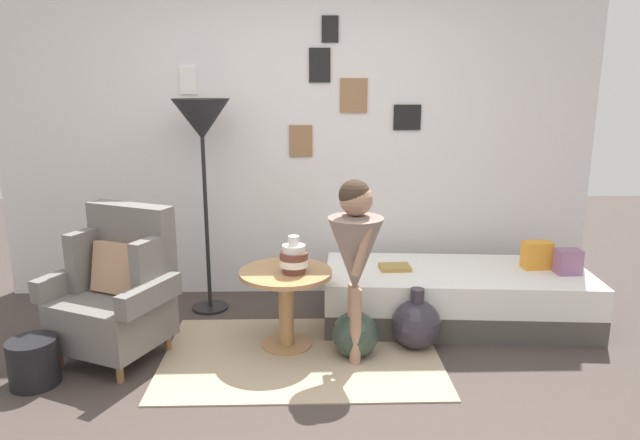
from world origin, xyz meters
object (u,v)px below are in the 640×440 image
at_px(daybed, 455,296).
at_px(magazine_basket, 34,362).
at_px(vase_striped, 294,258).
at_px(book_on_daybed, 395,267).
at_px(side_table, 286,292).
at_px(demijohn_near, 355,334).
at_px(person_child, 355,247).
at_px(demijohn_far, 416,324).
at_px(armchair, 118,291).
at_px(floor_lamp, 202,127).

height_order(daybed, magazine_basket, daybed).
bearing_deg(vase_striped, book_on_daybed, 31.53).
relative_size(side_table, demijohn_near, 1.58).
distance_m(daybed, vase_striped, 1.32).
height_order(person_child, demijohn_far, person_child).
bearing_deg(armchair, person_child, -5.10).
bearing_deg(person_child, magazine_basket, -172.76).
height_order(vase_striped, book_on_daybed, vase_striped).
xyz_separation_m(person_child, magazine_basket, (-1.90, -0.24, -0.61)).
xyz_separation_m(armchair, floor_lamp, (0.45, 0.76, 0.97)).
xyz_separation_m(vase_striped, book_on_daybed, (0.73, 0.45, -0.22)).
relative_size(floor_lamp, book_on_daybed, 7.35).
xyz_separation_m(side_table, demijohn_far, (0.86, -0.04, -0.22)).
bearing_deg(daybed, person_child, -143.06).
xyz_separation_m(book_on_daybed, demijohn_near, (-0.34, -0.56, -0.26)).
bearing_deg(person_child, armchair, 174.90).
bearing_deg(demijohn_near, armchair, 177.42).
relative_size(daybed, vase_striped, 7.96).
bearing_deg(side_table, person_child, -26.74).
bearing_deg(person_child, floor_lamp, 139.62).
distance_m(side_table, vase_striped, 0.25).
bearing_deg(vase_striped, floor_lamp, 133.39).
bearing_deg(floor_lamp, person_child, -40.38).
height_order(floor_lamp, demijohn_far, floor_lamp).
bearing_deg(demijohn_far, floor_lamp, 154.20).
bearing_deg(person_child, demijohn_near, 79.90).
relative_size(book_on_daybed, demijohn_near, 0.57).
bearing_deg(book_on_daybed, side_table, -152.41).
xyz_separation_m(person_child, demijohn_near, (0.01, 0.07, -0.60)).
bearing_deg(person_child, book_on_daybed, 60.91).
relative_size(daybed, book_on_daybed, 8.88).
relative_size(side_table, magazine_basket, 2.17).
relative_size(vase_striped, person_child, 0.21).
bearing_deg(vase_striped, side_table, 146.30).
relative_size(person_child, magazine_basket, 4.19).
distance_m(armchair, demijohn_far, 1.95).
height_order(armchair, vase_striped, armchair).
bearing_deg(book_on_daybed, floor_lamp, 169.18).
height_order(armchair, magazine_basket, armchair).
distance_m(daybed, demijohn_near, 0.96).
xyz_separation_m(armchair, person_child, (1.50, -0.13, 0.32)).
relative_size(armchair, vase_striped, 3.95).
height_order(vase_striped, magazine_basket, vase_striped).
bearing_deg(demijohn_far, armchair, -178.66).
relative_size(side_table, book_on_daybed, 2.77).
distance_m(demijohn_near, demijohn_far, 0.43).
height_order(side_table, demijohn_near, side_table).
bearing_deg(book_on_daybed, magazine_basket, -158.85).
bearing_deg(magazine_basket, person_child, 7.24).
height_order(side_table, demijohn_far, side_table).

